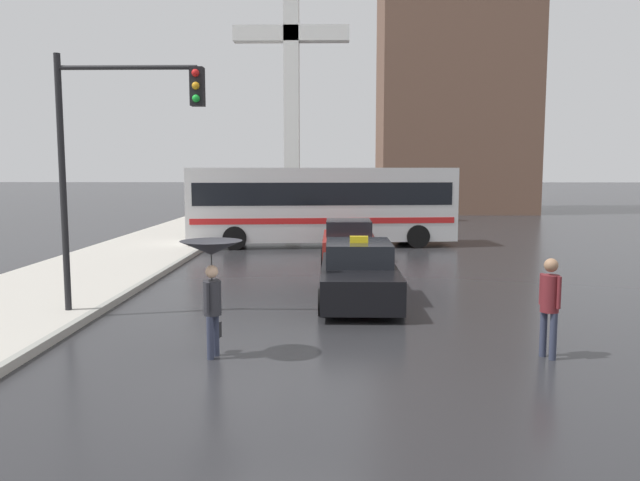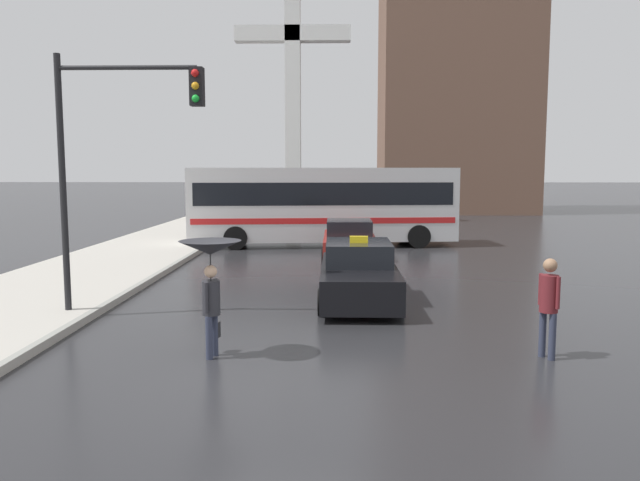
{
  "view_description": "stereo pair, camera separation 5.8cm",
  "coord_description": "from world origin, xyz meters",
  "px_view_note": "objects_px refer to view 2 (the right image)",
  "views": [
    {
      "loc": [
        0.76,
        -9.02,
        3.23
      ],
      "look_at": [
        0.41,
        7.01,
        1.4
      ],
      "focal_mm": 35.0,
      "sensor_mm": 36.0,
      "label": 1
    },
    {
      "loc": [
        0.82,
        -9.02,
        3.23
      ],
      "look_at": [
        0.41,
        7.01,
        1.4
      ],
      "focal_mm": 35.0,
      "sensor_mm": 36.0,
      "label": 2
    }
  ],
  "objects_px": {
    "traffic_light": "(117,137)",
    "monument_cross": "(293,75)",
    "city_bus": "(322,203)",
    "pedestrian_man": "(549,299)",
    "pedestrian_with_umbrella": "(210,263)",
    "taxi": "(358,274)",
    "sedan_red": "(349,242)"
  },
  "relations": [
    {
      "from": "pedestrian_with_umbrella",
      "to": "traffic_light",
      "type": "bearing_deg",
      "value": 55.34
    },
    {
      "from": "city_bus",
      "to": "pedestrian_man",
      "type": "bearing_deg",
      "value": 8.85
    },
    {
      "from": "city_bus",
      "to": "traffic_light",
      "type": "height_order",
      "value": "traffic_light"
    },
    {
      "from": "taxi",
      "to": "traffic_light",
      "type": "bearing_deg",
      "value": 18.94
    },
    {
      "from": "monument_cross",
      "to": "city_bus",
      "type": "bearing_deg",
      "value": -80.03
    },
    {
      "from": "city_bus",
      "to": "monument_cross",
      "type": "relative_size",
      "value": 0.73
    },
    {
      "from": "city_bus",
      "to": "taxi",
      "type": "bearing_deg",
      "value": -0.26
    },
    {
      "from": "city_bus",
      "to": "pedestrian_man",
      "type": "relative_size",
      "value": 6.53
    },
    {
      "from": "traffic_light",
      "to": "monument_cross",
      "type": "relative_size",
      "value": 0.36
    },
    {
      "from": "pedestrian_with_umbrella",
      "to": "taxi",
      "type": "bearing_deg",
      "value": -16.0
    },
    {
      "from": "traffic_light",
      "to": "monument_cross",
      "type": "bearing_deg",
      "value": 85.17
    },
    {
      "from": "sedan_red",
      "to": "pedestrian_with_umbrella",
      "type": "distance_m",
      "value": 12.03
    },
    {
      "from": "taxi",
      "to": "city_bus",
      "type": "distance_m",
      "value": 11.46
    },
    {
      "from": "city_bus",
      "to": "traffic_light",
      "type": "relative_size",
      "value": 2.0
    },
    {
      "from": "pedestrian_with_umbrella",
      "to": "traffic_light",
      "type": "relative_size",
      "value": 0.36
    },
    {
      "from": "pedestrian_with_umbrella",
      "to": "sedan_red",
      "type": "bearing_deg",
      "value": 1.43
    },
    {
      "from": "pedestrian_with_umbrella",
      "to": "pedestrian_man",
      "type": "height_order",
      "value": "pedestrian_with_umbrella"
    },
    {
      "from": "monument_cross",
      "to": "taxi",
      "type": "bearing_deg",
      "value": -82.15
    },
    {
      "from": "sedan_red",
      "to": "monument_cross",
      "type": "xyz_separation_m",
      "value": [
        -3.06,
        15.71,
        8.15
      ]
    },
    {
      "from": "sedan_red",
      "to": "city_bus",
      "type": "xyz_separation_m",
      "value": [
        -1.05,
        4.3,
        1.18
      ]
    },
    {
      "from": "sedan_red",
      "to": "monument_cross",
      "type": "relative_size",
      "value": 0.29
    },
    {
      "from": "city_bus",
      "to": "pedestrian_man",
      "type": "height_order",
      "value": "city_bus"
    },
    {
      "from": "pedestrian_man",
      "to": "monument_cross",
      "type": "xyz_separation_m",
      "value": [
        -6.21,
        27.33,
        7.78
      ]
    },
    {
      "from": "city_bus",
      "to": "pedestrian_man",
      "type": "distance_m",
      "value": 16.47
    },
    {
      "from": "pedestrian_man",
      "to": "sedan_red",
      "type": "bearing_deg",
      "value": 167.47
    },
    {
      "from": "sedan_red",
      "to": "pedestrian_with_umbrella",
      "type": "relative_size",
      "value": 2.2
    },
    {
      "from": "pedestrian_with_umbrella",
      "to": "monument_cross",
      "type": "xyz_separation_m",
      "value": [
        -0.45,
        27.42,
        7.16
      ]
    },
    {
      "from": "taxi",
      "to": "monument_cross",
      "type": "height_order",
      "value": "monument_cross"
    },
    {
      "from": "taxi",
      "to": "pedestrian_with_umbrella",
      "type": "distance_m",
      "value": 5.46
    },
    {
      "from": "monument_cross",
      "to": "pedestrian_with_umbrella",
      "type": "bearing_deg",
      "value": -89.06
    },
    {
      "from": "traffic_light",
      "to": "monument_cross",
      "type": "distance_m",
      "value": 25.12
    },
    {
      "from": "taxi",
      "to": "pedestrian_man",
      "type": "distance_m",
      "value": 5.51
    }
  ]
}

